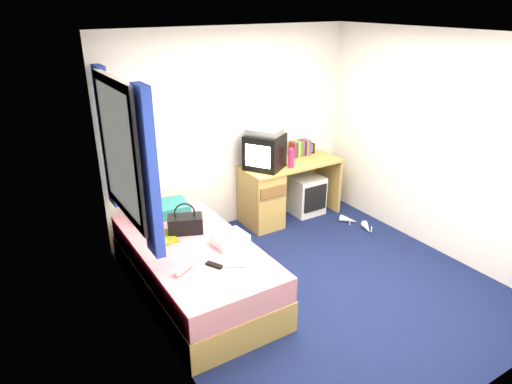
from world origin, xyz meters
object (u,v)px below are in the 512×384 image
crt_tv (265,152)px  vcr (265,132)px  towel (230,239)px  pillow (162,210)px  desk (272,192)px  picture_frame (311,148)px  colour_swatch_fan (233,266)px  aerosol_can (280,157)px  remote_control (214,265)px  white_heels (358,224)px  handbag (185,223)px  bed (194,268)px  water_bottle (184,267)px  magazine (164,238)px  storage_cube (305,194)px

crt_tv → vcr: size_ratio=1.45×
vcr → towel: (-1.10, -1.09, -0.62)m
pillow → desk: (1.52, 0.16, -0.19)m
picture_frame → towel: 2.34m
vcr → colour_swatch_fan: (-1.26, -1.45, -0.66)m
picture_frame → aerosol_can: (-0.60, -0.14, 0.01)m
remote_control → white_heels: (2.34, 0.63, -0.51)m
vcr → white_heels: (0.94, -0.72, -1.17)m
picture_frame → white_heels: size_ratio=0.27×
picture_frame → colour_swatch_fan: picture_frame is taller
aerosol_can → handbag: (-1.60, -0.68, -0.20)m
bed → colour_swatch_fan: 0.63m
desk → colour_swatch_fan: size_ratio=5.91×
remote_control → desk: bearing=14.4°
bed → towel: 0.48m
bed → water_bottle: (-0.26, -0.39, 0.31)m
white_heels → vcr: bearing=142.4°
magazine → water_bottle: size_ratio=1.40×
vcr → remote_control: (-1.40, -1.36, -0.66)m
bed → handbag: handbag is taller
desk → aerosol_can: aerosol_can is taller
handbag → white_heels: bearing=21.0°
vcr → magazine: (-1.59, -0.67, -0.66)m
remote_control → bed: bearing=61.6°
aerosol_can → remote_control: 2.18m
white_heels → desk: bearing=139.0°
aerosol_can → handbag: bearing=-157.0°
pillow → bed: bearing=-89.1°
vcr → remote_control: size_ratio=2.44×
bed → aerosol_can: size_ratio=12.03×
storage_cube → picture_frame: size_ratio=3.63×
handbag → magazine: 0.26m
crt_tv → white_heels: bearing=20.1°
storage_cube → crt_tv: (-0.64, 0.02, 0.71)m
desk → aerosol_can: 0.45m
colour_swatch_fan → white_heels: size_ratio=0.42×
bed → storage_cube: 2.22m
crt_tv → colour_swatch_fan: (-1.26, -1.45, -0.41)m
desk → crt_tv: (-0.12, 0.00, 0.55)m
storage_cube → colour_swatch_fan: colour_swatch_fan is taller
white_heels → towel: bearing=-169.7°
colour_swatch_fan → remote_control: (-0.14, 0.09, 0.00)m
storage_cube → white_heels: storage_cube is taller
bed → colour_swatch_fan: size_ratio=9.09×
vcr → towel: vcr is taller
desk → vcr: vcr is taller
white_heels → colour_swatch_fan: bearing=-161.8°
crt_tv → bed: bearing=-89.6°
magazine → water_bottle: 0.62m
water_bottle → remote_control: (0.25, -0.07, -0.03)m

